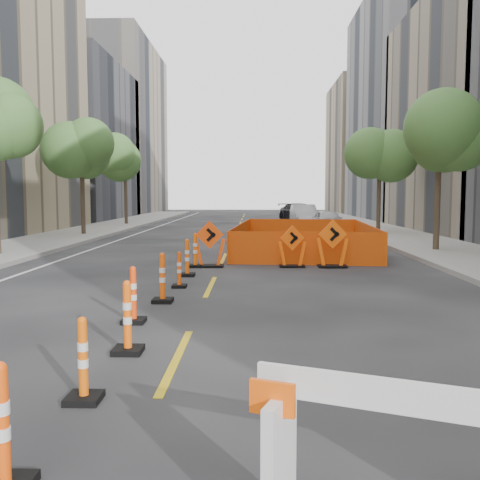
{
  "coord_description": "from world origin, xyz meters",
  "views": [
    {
      "loc": [
        1.11,
        -9.48,
        2.37
      ],
      "look_at": [
        0.73,
        5.15,
        1.1
      ],
      "focal_mm": 40.0,
      "sensor_mm": 36.0,
      "label": 1
    }
  ],
  "objects_px": {
    "chevron_sign_center": "(292,246)",
    "parked_car_near": "(328,221)",
    "channelizer_5": "(179,270)",
    "parked_car_mid": "(304,215)",
    "chevron_sign_right": "(333,244)",
    "channelizer_3": "(133,295)",
    "channelizer_1": "(83,359)",
    "channelizer_2": "(127,317)",
    "channelizer_4": "(162,278)",
    "channelizer_0": "(2,427)",
    "channelizer_7": "(195,250)",
    "parked_car_far": "(300,212)",
    "channelizer_6": "(187,258)",
    "barricade_board": "(404,457)",
    "chevron_sign_left": "(210,244)"
  },
  "relations": [
    {
      "from": "channelizer_5",
      "to": "parked_car_mid",
      "type": "relative_size",
      "value": 0.19
    },
    {
      "from": "channelizer_7",
      "to": "channelizer_4",
      "type": "bearing_deg",
      "value": -91.05
    },
    {
      "from": "channelizer_2",
      "to": "barricade_board",
      "type": "distance_m",
      "value": 5.08
    },
    {
      "from": "channelizer_2",
      "to": "channelizer_5",
      "type": "bearing_deg",
      "value": 90.12
    },
    {
      "from": "channelizer_5",
      "to": "chevron_sign_center",
      "type": "xyz_separation_m",
      "value": [
        3.12,
        3.82,
        0.22
      ]
    },
    {
      "from": "channelizer_1",
      "to": "parked_car_far",
      "type": "relative_size",
      "value": 0.18
    },
    {
      "from": "parked_car_mid",
      "to": "channelizer_1",
      "type": "bearing_deg",
      "value": -101.52
    },
    {
      "from": "barricade_board",
      "to": "channelizer_4",
      "type": "bearing_deg",
      "value": 132.03
    },
    {
      "from": "chevron_sign_center",
      "to": "parked_car_near",
      "type": "distance_m",
      "value": 16.55
    },
    {
      "from": "parked_car_mid",
      "to": "chevron_sign_right",
      "type": "bearing_deg",
      "value": -95.04
    },
    {
      "from": "channelizer_3",
      "to": "chevron_sign_center",
      "type": "height_order",
      "value": "chevron_sign_center"
    },
    {
      "from": "channelizer_2",
      "to": "parked_car_far",
      "type": "distance_m",
      "value": 38.12
    },
    {
      "from": "channelizer_0",
      "to": "barricade_board",
      "type": "distance_m",
      "value": 3.06
    },
    {
      "from": "channelizer_0",
      "to": "parked_car_far",
      "type": "distance_m",
      "value": 41.83
    },
    {
      "from": "channelizer_2",
      "to": "parked_car_near",
      "type": "xyz_separation_m",
      "value": [
        6.48,
        25.62,
        0.14
      ]
    },
    {
      "from": "channelizer_1",
      "to": "chevron_sign_left",
      "type": "relative_size",
      "value": 0.66
    },
    {
      "from": "channelizer_3",
      "to": "channelizer_4",
      "type": "height_order",
      "value": "channelizer_4"
    },
    {
      "from": "chevron_sign_center",
      "to": "chevron_sign_right",
      "type": "xyz_separation_m",
      "value": [
        1.29,
        -0.04,
        0.09
      ]
    },
    {
      "from": "channelizer_2",
      "to": "channelizer_6",
      "type": "xyz_separation_m",
      "value": [
        -0.04,
        7.46,
        -0.01
      ]
    },
    {
      "from": "channelizer_6",
      "to": "barricade_board",
      "type": "distance_m",
      "value": 11.98
    },
    {
      "from": "channelizer_0",
      "to": "channelizer_1",
      "type": "relative_size",
      "value": 1.08
    },
    {
      "from": "channelizer_7",
      "to": "parked_car_mid",
      "type": "xyz_separation_m",
      "value": [
        5.59,
        22.71,
        0.23
      ]
    },
    {
      "from": "channelizer_3",
      "to": "chevron_sign_left",
      "type": "xyz_separation_m",
      "value": [
        0.78,
        7.52,
        0.23
      ]
    },
    {
      "from": "chevron_sign_right",
      "to": "parked_car_near",
      "type": "distance_m",
      "value": 16.37
    },
    {
      "from": "channelizer_0",
      "to": "channelizer_4",
      "type": "xyz_separation_m",
      "value": [
        -0.01,
        7.46,
        0.01
      ]
    },
    {
      "from": "chevron_sign_right",
      "to": "chevron_sign_center",
      "type": "bearing_deg",
      "value": 171.46
    },
    {
      "from": "channelizer_6",
      "to": "channelizer_7",
      "type": "distance_m",
      "value": 1.86
    },
    {
      "from": "channelizer_1",
      "to": "chevron_sign_left",
      "type": "height_order",
      "value": "chevron_sign_left"
    },
    {
      "from": "channelizer_0",
      "to": "channelizer_1",
      "type": "distance_m",
      "value": 1.86
    },
    {
      "from": "channelizer_5",
      "to": "chevron_sign_right",
      "type": "bearing_deg",
      "value": 40.62
    },
    {
      "from": "channelizer_3",
      "to": "channelizer_1",
      "type": "bearing_deg",
      "value": -85.87
    },
    {
      "from": "chevron_sign_center",
      "to": "channelizer_1",
      "type": "bearing_deg",
      "value": -123.15
    },
    {
      "from": "channelizer_2",
      "to": "channelizer_7",
      "type": "relative_size",
      "value": 0.98
    },
    {
      "from": "chevron_sign_center",
      "to": "parked_car_far",
      "type": "distance_m",
      "value": 28.4
    },
    {
      "from": "channelizer_0",
      "to": "channelizer_4",
      "type": "relative_size",
      "value": 0.97
    },
    {
      "from": "channelizer_1",
      "to": "channelizer_4",
      "type": "relative_size",
      "value": 0.9
    },
    {
      "from": "channelizer_1",
      "to": "parked_car_mid",
      "type": "relative_size",
      "value": 0.21
    },
    {
      "from": "channelizer_2",
      "to": "chevron_sign_right",
      "type": "height_order",
      "value": "chevron_sign_right"
    },
    {
      "from": "channelizer_5",
      "to": "parked_car_mid",
      "type": "height_order",
      "value": "parked_car_mid"
    },
    {
      "from": "parked_car_near",
      "to": "parked_car_mid",
      "type": "bearing_deg",
      "value": 94.87
    },
    {
      "from": "channelizer_7",
      "to": "parked_car_mid",
      "type": "height_order",
      "value": "parked_car_mid"
    },
    {
      "from": "chevron_sign_center",
      "to": "parked_car_mid",
      "type": "xyz_separation_m",
      "value": [
        2.47,
        22.62,
        0.1
      ]
    },
    {
      "from": "channelizer_2",
      "to": "channelizer_3",
      "type": "height_order",
      "value": "channelizer_2"
    },
    {
      "from": "channelizer_5",
      "to": "chevron_sign_right",
      "type": "distance_m",
      "value": 5.82
    },
    {
      "from": "channelizer_0",
      "to": "parked_car_near",
      "type": "height_order",
      "value": "parked_car_near"
    },
    {
      "from": "channelizer_3",
      "to": "chevron_sign_right",
      "type": "height_order",
      "value": "chevron_sign_right"
    },
    {
      "from": "parked_car_far",
      "to": "barricade_board",
      "type": "bearing_deg",
      "value": -112.72
    },
    {
      "from": "channelizer_1",
      "to": "channelizer_5",
      "type": "bearing_deg",
      "value": 89.59
    },
    {
      "from": "channelizer_4",
      "to": "chevron_sign_left",
      "type": "relative_size",
      "value": 0.73
    },
    {
      "from": "channelizer_7",
      "to": "parked_car_mid",
      "type": "bearing_deg",
      "value": 76.16
    }
  ]
}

